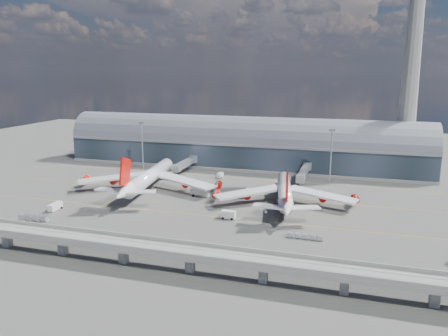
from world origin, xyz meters
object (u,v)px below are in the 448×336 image
(airliner_left, at_px, (148,178))
(cargo_train_0, at_px, (34,218))
(service_truck_2, at_px, (200,193))
(service_truck_5, at_px, (280,187))
(cargo_train_1, at_px, (305,237))
(control_tower, at_px, (411,73))
(service_truck_1, at_px, (228,215))
(floodlight_mast_right, at_px, (331,154))
(service_truck_0, at_px, (55,207))
(airliner_right, at_px, (285,193))
(service_truck_3, at_px, (248,193))
(service_truck_4, at_px, (220,175))
(floodlight_mast_left, at_px, (142,144))

(airliner_left, height_order, cargo_train_0, airliner_left)
(service_truck_2, xyz_separation_m, service_truck_5, (30.86, 20.53, -0.26))
(service_truck_2, distance_m, cargo_train_1, 60.40)
(control_tower, height_order, service_truck_1, control_tower)
(floodlight_mast_right, xyz_separation_m, service_truck_0, (-99.07, -75.56, -12.16))
(floodlight_mast_right, xyz_separation_m, cargo_train_1, (-3.07, -77.30, -12.82))
(service_truck_1, relative_size, cargo_train_0, 0.46)
(floodlight_mast_right, height_order, airliner_right, floodlight_mast_right)
(service_truck_2, bearing_deg, cargo_train_1, -118.95)
(cargo_train_0, relative_size, cargo_train_1, 0.99)
(airliner_right, xyz_separation_m, service_truck_0, (-83.85, -32.65, -3.59))
(service_truck_1, bearing_deg, service_truck_3, 1.07)
(control_tower, distance_m, cargo_train_0, 184.13)
(service_truck_4, distance_m, cargo_train_1, 86.08)
(service_truck_2, distance_m, cargo_train_0, 66.11)
(service_truck_5, bearing_deg, service_truck_3, -162.82)
(floodlight_mast_right, height_order, service_truck_4, floodlight_mast_right)
(service_truck_2, relative_size, service_truck_5, 1.55)
(service_truck_3, distance_m, service_truck_4, 35.35)
(service_truck_1, height_order, service_truck_2, service_truck_2)
(floodlight_mast_left, height_order, service_truck_0, floodlight_mast_left)
(airliner_left, bearing_deg, floodlight_mast_left, 113.02)
(service_truck_4, bearing_deg, service_truck_2, -83.13)
(control_tower, relative_size, service_truck_2, 11.81)
(service_truck_5, bearing_deg, floodlight_mast_left, 129.73)
(airliner_left, xyz_separation_m, service_truck_5, (56.12, 18.77, -4.72))
(airliner_left, distance_m, service_truck_4, 40.35)
(service_truck_5, bearing_deg, cargo_train_1, -107.87)
(service_truck_0, height_order, service_truck_3, service_truck_3)
(control_tower, distance_m, service_truck_2, 121.90)
(floodlight_mast_right, bearing_deg, service_truck_2, -141.25)
(airliner_left, height_order, service_truck_3, airliner_left)
(control_tower, distance_m, floodlight_mast_right, 58.76)
(service_truck_4, bearing_deg, cargo_train_0, -115.17)
(service_truck_3, relative_size, service_truck_4, 1.45)
(service_truck_1, height_order, service_truck_4, service_truck_1)
(cargo_train_1, bearing_deg, service_truck_1, 67.61)
(service_truck_5, bearing_deg, service_truck_2, 178.23)
(airliner_right, distance_m, cargo_train_1, 36.72)
(floodlight_mast_right, bearing_deg, airliner_left, -152.69)
(control_tower, height_order, service_truck_5, control_tower)
(airliner_right, xyz_separation_m, service_truck_1, (-16.92, -22.99, -3.52))
(control_tower, relative_size, floodlight_mast_right, 4.01)
(service_truck_0, bearing_deg, cargo_train_1, -4.26)
(floodlight_mast_left, bearing_deg, service_truck_3, -27.73)
(service_truck_0, height_order, service_truck_2, service_truck_2)
(floodlight_mast_left, relative_size, service_truck_3, 3.95)
(floodlight_mast_right, relative_size, service_truck_2, 2.95)
(control_tower, height_order, airliner_left, control_tower)
(service_truck_4, xyz_separation_m, cargo_train_1, (50.27, -69.88, -0.47))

